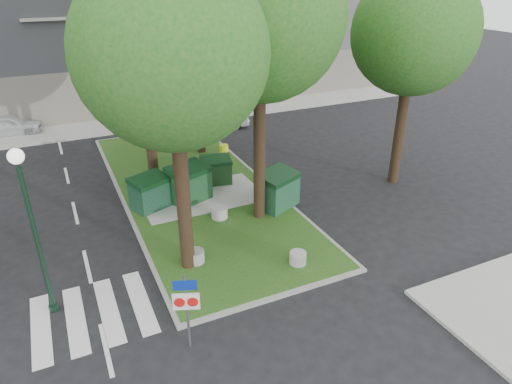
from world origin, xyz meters
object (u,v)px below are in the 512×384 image
tree_street_right (417,19)px  dumpster_a (150,193)px  bollard_right (298,258)px  car_white (9,125)px  dumpster_b (189,183)px  traffic_sign_pole (186,302)px  litter_bin (224,152)px  dumpster_c (216,170)px  tree_median_mid (140,21)px  car_silver (210,118)px  bollard_mid (219,212)px  dumpster_d (278,190)px  tree_median_near_left (173,33)px  bollard_left (196,256)px  street_lamp (31,216)px

tree_street_right → dumpster_a: (-10.73, 1.89, -6.20)m
bollard_right → car_white: size_ratio=0.16×
dumpster_b → traffic_sign_pole: size_ratio=0.88×
litter_bin → car_white: size_ratio=0.21×
dumpster_b → dumpster_c: 1.95m
tree_median_mid → car_silver: tree_median_mid is taller
litter_bin → car_silver: (1.07, 5.02, 0.24)m
dumpster_b → car_white: 14.27m
bollard_mid → traffic_sign_pole: 6.64m
dumpster_d → traffic_sign_pole: bearing=-158.0°
tree_median_near_left → bollard_right: (3.20, -1.46, -7.00)m
dumpster_c → dumpster_a: bearing=-150.5°
litter_bin → dumpster_a: bearing=-142.0°
tree_median_near_left → bollard_left: size_ratio=18.16×
bollard_left → street_lamp: size_ratio=0.12×
bollard_mid → litter_bin: bearing=66.8°
bollard_right → dumpster_c: bearing=91.8°
tree_median_near_left → dumpster_a: tree_median_near_left is taller
dumpster_b → car_silver: 9.44m
tree_median_near_left → dumpster_d: bearing=28.0°
tree_median_mid → street_lamp: size_ratio=2.02×
bollard_mid → dumpster_c: bearing=71.5°
car_white → traffic_sign_pole: bearing=-161.0°
dumpster_c → dumpster_d: bearing=-54.9°
bollard_left → bollard_right: 3.35m
tree_median_mid → litter_bin: size_ratio=13.03×
bollard_left → tree_median_near_left: bearing=-174.3°
litter_bin → street_lamp: bearing=-135.7°
dumpster_c → bollard_mid: size_ratio=2.36×
tree_street_right → car_silver: (-5.13, 10.44, -6.24)m
tree_median_near_left → street_lamp: tree_median_near_left is taller
tree_median_mid → car_silver: bearing=52.9°
bollard_left → bollard_mid: bearing=54.0°
bollard_right → car_white: car_white is taller
bollard_mid → bollard_left: bearing=-126.0°
dumpster_d → litter_bin: 5.59m
tree_street_right → tree_median_mid: bearing=158.2°
tree_median_near_left → car_white: tree_median_near_left is taller
bollard_right → street_lamp: bearing=171.7°
bollard_right → bollard_mid: size_ratio=0.89×
bollard_right → street_lamp: (-7.40, 1.08, 2.79)m
dumpster_c → litter_bin: bearing=72.0°
dumpster_a → car_silver: bearing=33.4°
traffic_sign_pole → tree_median_near_left: bearing=93.8°
car_white → litter_bin: bearing=-125.7°
bollard_right → car_white: bearing=115.4°
litter_bin → bollard_mid: bearing=-113.2°
litter_bin → car_silver: bearing=78.0°
dumpster_c → dumpster_d: 3.46m
dumpster_a → dumpster_c: dumpster_a is taller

